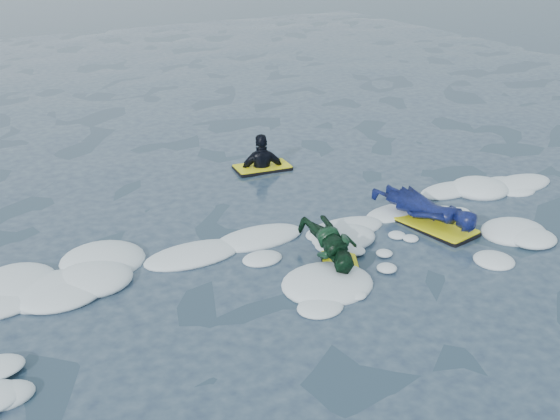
{
  "coord_description": "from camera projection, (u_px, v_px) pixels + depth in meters",
  "views": [
    {
      "loc": [
        -4.31,
        -6.4,
        4.43
      ],
      "look_at": [
        0.31,
        1.6,
        0.42
      ],
      "focal_mm": 45.0,
      "sensor_mm": 36.0,
      "label": 1
    }
  ],
  "objects": [
    {
      "name": "ground",
      "position": [
        322.0,
        289.0,
        8.83
      ],
      "size": [
        120.0,
        120.0,
        0.0
      ],
      "primitive_type": "plane",
      "color": "#1B2B41",
      "rests_on": "ground"
    },
    {
      "name": "foam_band",
      "position": [
        281.0,
        257.0,
        9.65
      ],
      "size": [
        12.0,
        3.1,
        0.3
      ],
      "primitive_type": null,
      "color": "white",
      "rests_on": "ground"
    },
    {
      "name": "prone_woman_unit",
      "position": [
        427.0,
        210.0,
        10.54
      ],
      "size": [
        0.97,
        1.87,
        0.47
      ],
      "rotation": [
        0.0,
        0.0,
        1.75
      ],
      "color": "black",
      "rests_on": "ground"
    },
    {
      "name": "prone_child_unit",
      "position": [
        333.0,
        246.0,
        9.35
      ],
      "size": [
        0.98,
        1.44,
        0.52
      ],
      "rotation": [
        0.0,
        0.0,
        1.08
      ],
      "color": "black",
      "rests_on": "ground"
    },
    {
      "name": "waiting_rider_unit",
      "position": [
        262.0,
        174.0,
        12.87
      ],
      "size": [
        1.08,
        0.68,
        1.52
      ],
      "rotation": [
        0.0,
        0.0,
        -0.13
      ],
      "color": "black",
      "rests_on": "ground"
    }
  ]
}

